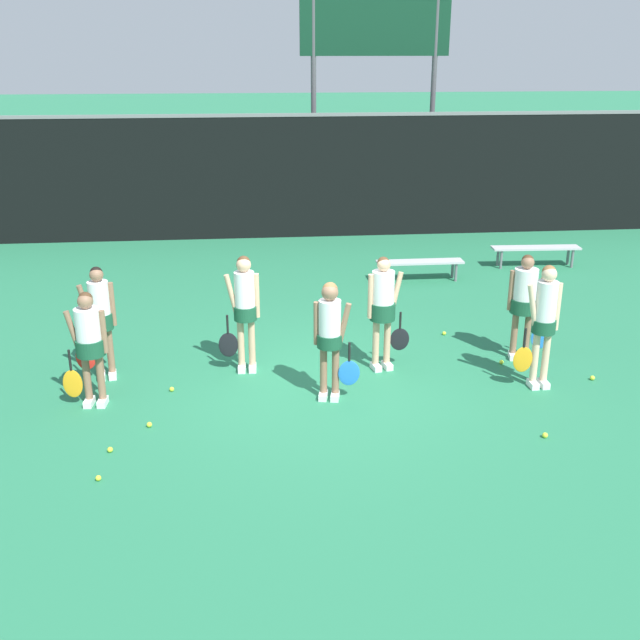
# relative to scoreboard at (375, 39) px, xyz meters

# --- Properties ---
(ground_plane) EXTENTS (140.00, 140.00, 0.00)m
(ground_plane) POSITION_rel_scoreboard_xyz_m (-2.43, -10.56, -4.75)
(ground_plane) COLOR #26724C
(fence_windscreen) EXTENTS (60.00, 0.08, 3.06)m
(fence_windscreen) POSITION_rel_scoreboard_xyz_m (-2.43, -1.77, -3.20)
(fence_windscreen) COLOR black
(fence_windscreen) RESTS_ON ground_plane
(scoreboard) EXTENTS (3.91, 0.15, 6.07)m
(scoreboard) POSITION_rel_scoreboard_xyz_m (0.00, 0.00, 0.00)
(scoreboard) COLOR #515156
(scoreboard) RESTS_ON ground_plane
(bench_courtside) EXTENTS (1.80, 0.37, 0.42)m
(bench_courtside) POSITION_rel_scoreboard_xyz_m (0.08, -5.79, -4.38)
(bench_courtside) COLOR #B2B2B7
(bench_courtside) RESTS_ON ground_plane
(bench_far) EXTENTS (1.95, 0.44, 0.45)m
(bench_far) POSITION_rel_scoreboard_xyz_m (2.84, -5.01, -4.36)
(bench_far) COLOR #B2B2B7
(bench_far) RESTS_ON ground_plane
(player_0) EXTENTS (0.65, 0.38, 1.60)m
(player_0) POSITION_rel_scoreboard_xyz_m (-5.58, -10.98, -3.80)
(player_0) COLOR #8C664C
(player_0) RESTS_ON ground_plane
(player_1) EXTENTS (0.62, 0.35, 1.67)m
(player_1) POSITION_rel_scoreboard_xyz_m (-2.38, -11.10, -3.75)
(player_1) COLOR #8C664C
(player_1) RESTS_ON ground_plane
(player_2) EXTENTS (0.62, 0.33, 1.80)m
(player_2) POSITION_rel_scoreboard_xyz_m (0.63, -11.01, -3.69)
(player_2) COLOR beige
(player_2) RESTS_ON ground_plane
(player_3) EXTENTS (0.62, 0.34, 1.69)m
(player_3) POSITION_rel_scoreboard_xyz_m (-5.59, -10.10, -3.77)
(player_3) COLOR #8C664C
(player_3) RESTS_ON ground_plane
(player_4) EXTENTS (0.63, 0.34, 1.77)m
(player_4) POSITION_rel_scoreboard_xyz_m (-3.53, -10.03, -3.70)
(player_4) COLOR tan
(player_4) RESTS_ON ground_plane
(player_5) EXTENTS (0.66, 0.38, 1.74)m
(player_5) POSITION_rel_scoreboard_xyz_m (-1.49, -10.16, -3.72)
(player_5) COLOR tan
(player_5) RESTS_ON ground_plane
(player_6) EXTENTS (0.68, 0.41, 1.67)m
(player_6) POSITION_rel_scoreboard_xyz_m (0.73, -9.98, -3.76)
(player_6) COLOR #8C664C
(player_6) RESTS_ON ground_plane
(tennis_ball_0) EXTENTS (0.07, 0.07, 0.07)m
(tennis_ball_0) POSITION_rel_scoreboard_xyz_m (0.17, -12.48, -4.71)
(tennis_ball_0) COLOR #CCE033
(tennis_ball_0) RESTS_ON ground_plane
(tennis_ball_1) EXTENTS (0.07, 0.07, 0.07)m
(tennis_ball_1) POSITION_rel_scoreboard_xyz_m (-4.59, -10.68, -4.71)
(tennis_ball_1) COLOR #CCE033
(tennis_ball_1) RESTS_ON ground_plane
(tennis_ball_2) EXTENTS (0.06, 0.06, 0.06)m
(tennis_ball_2) POSITION_rel_scoreboard_xyz_m (-0.19, -8.90, -4.71)
(tennis_ball_2) COLOR #CCE033
(tennis_ball_2) RESTS_ON ground_plane
(tennis_ball_3) EXTENTS (0.07, 0.07, 0.07)m
(tennis_ball_3) POSITION_rel_scoreboard_xyz_m (-4.78, -11.72, -4.71)
(tennis_ball_3) COLOR #CCE033
(tennis_ball_3) RESTS_ON ground_plane
(tennis_ball_4) EXTENTS (0.07, 0.07, 0.07)m
(tennis_ball_4) POSITION_rel_scoreboard_xyz_m (0.38, -10.19, -4.71)
(tennis_ball_4) COLOR #CCE033
(tennis_ball_4) RESTS_ON ground_plane
(tennis_ball_5) EXTENTS (0.07, 0.07, 0.07)m
(tennis_ball_5) POSITION_rel_scoreboard_xyz_m (-5.21, -12.94, -4.71)
(tennis_ball_5) COLOR #CCE033
(tennis_ball_5) RESTS_ON ground_plane
(tennis_ball_6) EXTENTS (0.07, 0.07, 0.07)m
(tennis_ball_6) POSITION_rel_scoreboard_xyz_m (1.51, -10.89, -4.71)
(tennis_ball_6) COLOR #CCE033
(tennis_ball_6) RESTS_ON ground_plane
(tennis_ball_7) EXTENTS (0.07, 0.07, 0.07)m
(tennis_ball_7) POSITION_rel_scoreboard_xyz_m (-5.18, -12.31, -4.71)
(tennis_ball_7) COLOR #CCE033
(tennis_ball_7) RESTS_ON ground_plane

